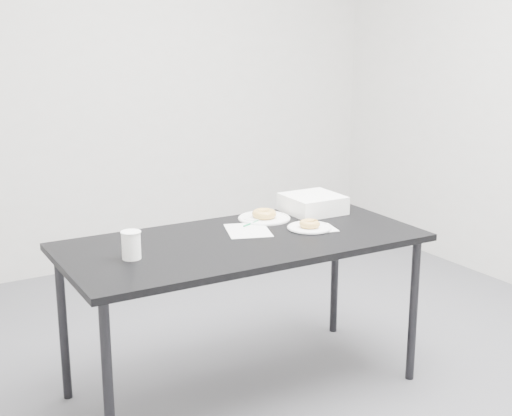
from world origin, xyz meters
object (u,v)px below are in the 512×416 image
plate_far (264,218)px  bakery_box (313,204)px  table (243,251)px  donut_near (310,224)px  scorecard (248,230)px  plate_near (310,228)px  donut_far (264,214)px  coffee_cup (131,245)px  pen (251,224)px

plate_far → bakery_box: bearing=-2.5°
bakery_box → table: bearing=-156.5°
donut_near → bakery_box: bearing=52.3°
scorecard → bakery_box: (0.45, 0.12, 0.04)m
plate_near → donut_far: 0.27m
plate_far → coffee_cup: (-0.78, -0.24, 0.05)m
plate_far → bakery_box: (0.28, -0.01, 0.04)m
table → plate_far: (0.25, 0.23, 0.06)m
pen → donut_near: (0.20, -0.20, 0.02)m
coffee_cup → plate_near: bearing=-0.8°
pen → donut_near: 0.28m
pen → plate_near: pen is taller
scorecard → bakery_box: bearing=34.8°
plate_near → donut_near: bearing=0.0°
coffee_cup → bakery_box: (1.06, 0.23, -0.01)m
plate_far → donut_far: donut_far is taller
scorecard → donut_near: 0.29m
pen → donut_far: size_ratio=0.95×
plate_far → scorecard: bearing=-141.9°
bakery_box → plate_far: bearing=178.6°
pen → bakery_box: (0.39, 0.04, 0.04)m
table → donut_far: bearing=43.6°
table → plate_near: size_ratio=7.75×
table → scorecard: 0.14m
table → coffee_cup: size_ratio=13.89×
plate_far → coffee_cup: size_ratio=2.19×
table → pen: 0.24m
plate_near → coffee_cup: 0.87m
scorecard → plate_far: plate_far is taller
scorecard → plate_near: bearing=-5.2°
plate_near → bakery_box: (0.19, 0.24, 0.04)m
coffee_cup → table: bearing=1.2°
coffee_cup → donut_far: bearing=17.3°
scorecard → bakery_box: 0.47m
coffee_cup → bakery_box: coffee_cup is taller
table → bakery_box: (0.53, 0.22, 0.10)m
table → donut_near: size_ratio=16.51×
donut_far → coffee_cup: coffee_cup is taller
plate_near → plate_far: size_ratio=0.82×
scorecard → coffee_cup: size_ratio=2.10×
donut_near → plate_far: bearing=109.9°
scorecard → coffee_cup: (-0.61, -0.11, 0.06)m
pen → bakery_box: bakery_box is taller
scorecard → donut_far: (0.17, 0.13, 0.03)m
plate_near → coffee_cup: bearing=179.2°
scorecard → pen: pen is taller
coffee_cup → bakery_box: size_ratio=0.44×
scorecard → pen: 0.10m
pen → plate_far: size_ratio=0.45×
pen → donut_near: size_ratio=1.16×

